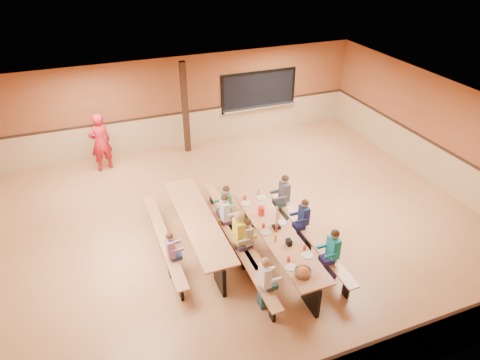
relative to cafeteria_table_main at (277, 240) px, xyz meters
name	(u,v)px	position (x,y,z in m)	size (l,w,h in m)	color
ground	(241,222)	(-0.23, 1.57, -0.53)	(12.00, 12.00, 0.00)	#A4683E
room_envelope	(241,200)	(-0.23, 1.57, 0.16)	(12.04, 10.04, 3.02)	brown
kitchen_pass_through	(259,92)	(2.37, 6.53, 0.96)	(2.78, 0.28, 1.38)	black
structural_post	(185,108)	(-0.43, 5.97, 0.97)	(0.18, 0.18, 3.00)	black
cafeteria_table_main	(277,240)	(0.00, 0.00, 0.00)	(1.91, 3.70, 0.74)	#C27D4D
cafeteria_table_second	(198,226)	(-1.49, 1.16, 0.00)	(1.91, 3.70, 0.74)	#C27D4D
seated_child_white_left	(265,283)	(-0.83, -1.16, 0.07)	(0.36, 0.30, 1.20)	white
seated_adult_yellow	(239,238)	(-0.83, 0.21, 0.14)	(0.43, 0.35, 1.33)	yellow
seated_child_grey_left	(225,217)	(-0.83, 1.13, 0.08)	(0.37, 0.31, 1.22)	silver
seated_child_teal_right	(332,254)	(0.82, -0.94, 0.09)	(0.38, 0.31, 1.23)	teal
seated_child_navy_right	(303,222)	(0.82, 0.32, 0.07)	(0.36, 0.29, 1.19)	navy
seated_child_char_right	(284,198)	(0.82, 1.34, 0.11)	(0.40, 0.32, 1.27)	#4B4D54
seated_child_purple_sec	(171,255)	(-2.31, 0.33, 0.03)	(0.33, 0.27, 1.12)	#9E659E
seated_child_green_sec	(226,208)	(-0.66, 1.48, 0.08)	(0.37, 0.30, 1.21)	#35835B
seated_child_tan_sec	(247,242)	(-0.66, 0.12, 0.06)	(0.35, 0.29, 1.18)	#A9A089
standing_woman	(100,142)	(-3.18, 5.68, 0.39)	(0.67, 0.44, 1.84)	#AD131E
punch_pitcher	(261,211)	(-0.07, 0.74, 0.32)	(0.16, 0.16, 0.22)	red
chip_bowl	(303,272)	(-0.12, -1.36, 0.29)	(0.32, 0.32, 0.15)	orange
napkin_dispenser	(289,242)	(0.04, -0.46, 0.28)	(0.10, 0.14, 0.13)	black
condiment_mustard	(275,238)	(-0.17, -0.24, 0.30)	(0.06, 0.06, 0.17)	yellow
condiment_ketchup	(277,228)	(-0.01, 0.05, 0.30)	(0.06, 0.06, 0.17)	#B2140F
table_paddle	(276,223)	(0.05, 0.17, 0.35)	(0.16, 0.16, 0.56)	black
place_settings	(278,231)	(0.00, 0.00, 0.27)	(0.65, 3.30, 0.11)	beige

